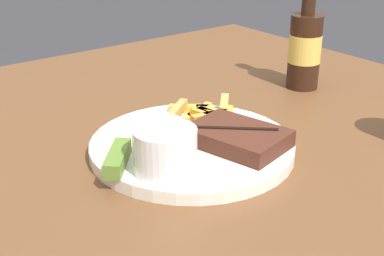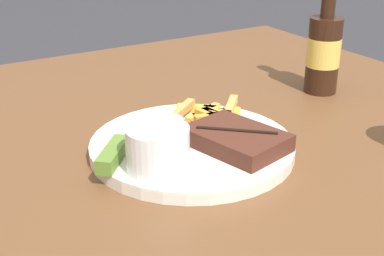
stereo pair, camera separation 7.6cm
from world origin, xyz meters
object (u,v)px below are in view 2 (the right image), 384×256
at_px(coleslaw_cup, 158,146).
at_px(beer_bottle, 324,50).
at_px(steak_portion, 236,139).
at_px(pickle_spear, 113,154).
at_px(fork_utensil, 185,119).
at_px(dinner_plate, 192,146).
at_px(dipping_sauce_cup, 164,128).

distance_m(coleslaw_cup, beer_bottle, 0.45).
height_order(steak_portion, pickle_spear, steak_portion).
bearing_deg(fork_utensil, beer_bottle, 118.05).
height_order(dinner_plate, steak_portion, steak_portion).
height_order(coleslaw_cup, pickle_spear, coleslaw_cup).
bearing_deg(coleslaw_cup, pickle_spear, -141.10).
relative_size(dinner_plate, beer_bottle, 1.30).
xyz_separation_m(steak_portion, coleslaw_cup, (0.00, -0.12, 0.02)).
bearing_deg(beer_bottle, coleslaw_cup, -70.80).
height_order(fork_utensil, beer_bottle, beer_bottle).
distance_m(dinner_plate, beer_bottle, 0.36).
height_order(pickle_spear, fork_utensil, pickle_spear).
bearing_deg(pickle_spear, beer_bottle, 101.86).
xyz_separation_m(dinner_plate, dipping_sauce_cup, (-0.03, -0.03, 0.02)).
relative_size(dipping_sauce_cup, pickle_spear, 0.74).
bearing_deg(beer_bottle, dipping_sauce_cup, -79.72).
relative_size(steak_portion, pickle_spear, 1.94).
height_order(dinner_plate, beer_bottle, beer_bottle).
height_order(coleslaw_cup, dipping_sauce_cup, coleslaw_cup).
height_order(pickle_spear, beer_bottle, beer_bottle).
xyz_separation_m(dipping_sauce_cup, beer_bottle, (-0.07, 0.37, 0.05)).
distance_m(dinner_plate, pickle_spear, 0.12).
height_order(steak_portion, fork_utensil, steak_portion).
height_order(steak_portion, coleslaw_cup, coleslaw_cup).
distance_m(coleslaw_cup, fork_utensil, 0.17).
distance_m(pickle_spear, beer_bottle, 0.47).
bearing_deg(coleslaw_cup, steak_portion, 90.73).
height_order(steak_portion, beer_bottle, beer_bottle).
relative_size(steak_portion, dipping_sauce_cup, 2.61).
bearing_deg(pickle_spear, dinner_plate, 90.35).
bearing_deg(dinner_plate, dipping_sauce_cup, -133.73).
bearing_deg(beer_bottle, dinner_plate, -74.21).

